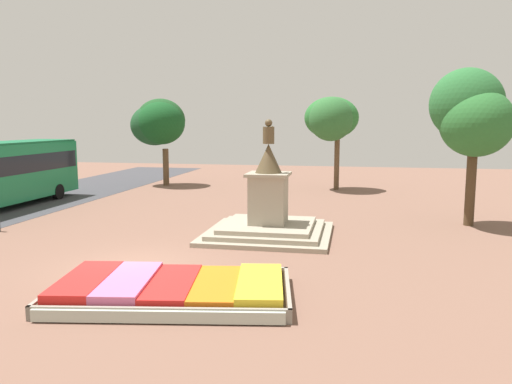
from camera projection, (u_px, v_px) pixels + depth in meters
ground_plane at (133, 268)px, 15.52m from camera, size 75.48×75.48×0.00m
flower_planter at (169, 290)px, 12.77m from camera, size 6.49×4.32×0.54m
statue_monument at (268, 214)px, 19.78m from camera, size 4.92×4.92×4.61m
park_tree_far_left at (331, 119)px, 32.71m from camera, size 3.58×3.80×6.17m
park_tree_behind_statue at (472, 115)px, 21.11m from camera, size 3.40×3.42×6.78m
park_tree_far_right at (159, 123)px, 35.25m from camera, size 3.91×3.64×6.15m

